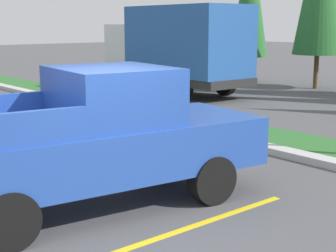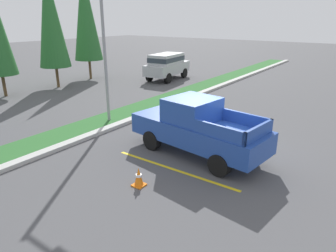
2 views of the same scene
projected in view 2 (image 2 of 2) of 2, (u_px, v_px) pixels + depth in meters
The scene contains 11 objects.
ground_plane at pixel (217, 149), 11.92m from camera, with size 120.00×120.00×0.00m, color #4C4C4F.
parking_line_near at pixel (174, 169), 10.27m from camera, with size 0.12×4.80×0.01m, color yellow.
parking_line_far at pixel (216, 141), 12.65m from camera, with size 0.12×4.80×0.01m, color yellow.
curb_strip at pixel (123, 123), 14.63m from camera, with size 56.00×0.40×0.15m, color #B2B2AD.
grass_median at pixel (107, 119), 15.25m from camera, with size 56.00×1.80×0.06m, color #2D662D.
pickup_truck_main at pixel (197, 127), 11.15m from camera, with size 2.56×5.43×2.10m.
suv_distant at pixel (167, 65), 24.87m from camera, with size 4.77×2.32×2.10m.
street_light at pixel (106, 40), 13.74m from camera, with size 0.24×1.49×6.64m.
cypress_tree_rightmost at pixel (50, 17), 20.91m from camera, with size 2.16×2.16×8.31m.
cypress_tree_far_right at pixel (85, 14), 23.98m from camera, with size 2.27×2.27×8.72m.
traffic_cone at pixel (139, 177), 9.19m from camera, with size 0.36×0.36×0.60m.
Camera 2 is at (-10.00, -4.81, 4.82)m, focal length 32.58 mm.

